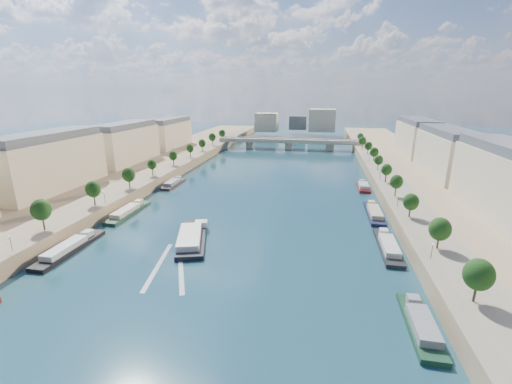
% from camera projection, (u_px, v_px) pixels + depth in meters
% --- Properties ---
extents(ground, '(700.00, 700.00, 0.00)m').
position_uv_depth(ground, '(259.00, 199.00, 146.46)').
color(ground, '#0C2936').
rests_on(ground, ground).
extents(quay_left, '(44.00, 520.00, 5.00)m').
position_uv_depth(quay_left, '(107.00, 186.00, 158.51)').
color(quay_left, '#9E8460').
rests_on(quay_left, ground).
extents(quay_right, '(44.00, 520.00, 5.00)m').
position_uv_depth(quay_right, '(441.00, 204.00, 132.99)').
color(quay_right, '#9E8460').
rests_on(quay_right, ground).
extents(pave_left, '(14.00, 520.00, 0.10)m').
position_uv_depth(pave_left, '(136.00, 182.00, 155.13)').
color(pave_left, gray).
rests_on(pave_left, quay_left).
extents(pave_right, '(14.00, 520.00, 0.10)m').
position_uv_depth(pave_right, '(401.00, 195.00, 134.92)').
color(pave_right, gray).
rests_on(pave_right, quay_right).
extents(trees_left, '(4.80, 268.80, 8.26)m').
position_uv_depth(trees_left, '(141.00, 169.00, 155.11)').
color(trees_left, '#382B1E').
rests_on(trees_left, ground).
extents(trees_right, '(4.80, 268.80, 8.26)m').
position_uv_depth(trees_right, '(393.00, 176.00, 143.15)').
color(trees_right, '#382B1E').
rests_on(trees_right, ground).
extents(lamps_left, '(0.36, 200.36, 4.28)m').
position_uv_depth(lamps_left, '(133.00, 182.00, 144.13)').
color(lamps_left, black).
rests_on(lamps_left, ground).
extents(lamps_right, '(0.36, 200.36, 4.28)m').
position_uv_depth(lamps_right, '(388.00, 185.00, 139.65)').
color(lamps_right, black).
rests_on(lamps_right, ground).
extents(buildings_left, '(16.00, 226.00, 23.20)m').
position_uv_depth(buildings_left, '(94.00, 151.00, 168.14)').
color(buildings_left, beige).
rests_on(buildings_left, ground).
extents(buildings_right, '(16.00, 226.00, 23.20)m').
position_uv_depth(buildings_right, '(472.00, 164.00, 138.01)').
color(buildings_right, beige).
rests_on(buildings_right, ground).
extents(skyline, '(79.00, 42.00, 22.00)m').
position_uv_depth(skyline, '(300.00, 121.00, 348.50)').
color(skyline, beige).
rests_on(skyline, ground).
extents(bridge, '(112.00, 12.00, 8.15)m').
position_uv_depth(bridge, '(289.00, 143.00, 271.47)').
color(bridge, '#C1B79E').
rests_on(bridge, ground).
extents(tour_barge, '(15.63, 28.80, 3.78)m').
position_uv_depth(tour_barge, '(192.00, 238.00, 105.92)').
color(tour_barge, black).
rests_on(tour_barge, ground).
extents(wake, '(15.05, 25.82, 0.04)m').
position_uv_depth(wake, '(169.00, 267.00, 90.57)').
color(wake, silver).
rests_on(wake, ground).
extents(moored_barges_left, '(5.00, 155.05, 3.60)m').
position_uv_depth(moored_barges_left, '(70.00, 248.00, 99.22)').
color(moored_barges_left, '#162031').
rests_on(moored_barges_left, ground).
extents(moored_barges_right, '(5.00, 159.67, 3.60)m').
position_uv_depth(moored_barges_right, '(391.00, 255.00, 95.19)').
color(moored_barges_right, black).
rests_on(moored_barges_right, ground).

